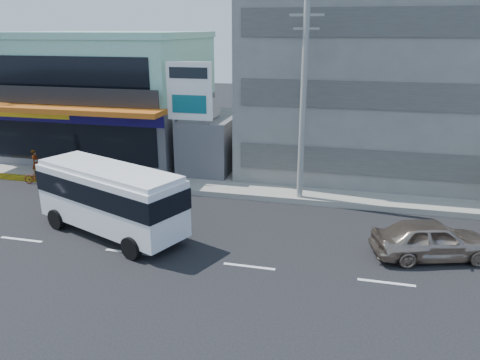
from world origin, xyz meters
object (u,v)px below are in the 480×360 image
Objects in this scene: shop_building at (111,98)px; billboard at (190,98)px; minibus at (110,195)px; utility_pole_near at (303,103)px; sedan at (432,239)px; motorcycle_rider at (37,173)px; concrete_building at (385,56)px; satellite_dish at (208,117)px.

billboard is at bearing -32.32° from shop_building.
shop_building is at bearing 117.70° from minibus.
shop_building reaches higher than minibus.
utility_pole_near reaches higher than sedan.
utility_pole_near is 2.17× the size of sedan.
minibus is at bearing -34.69° from motorcycle_rider.
shop_building is 14.23m from minibus.
concrete_building is 21.75m from motorcycle_rider.
minibus is (-0.97, -7.70, -3.12)m from billboard.
minibus is at bearing -130.34° from concrete_building.
sedan is (5.76, -4.99, -4.37)m from utility_pole_near.
billboard is 3.43× the size of motorcycle_rider.
motorcycle_rider is (-7.66, 5.30, -1.15)m from minibus.
concrete_building is at bearing 3.35° from shop_building.
billboard is (7.50, -4.75, 0.93)m from shop_building.
utility_pole_near is 15.79m from motorcycle_rider.
utility_pole_near is at bearing 2.27° from motorcycle_rider.
concrete_building is 18.46m from minibus.
shop_building is at bearing 147.68° from billboard.
motorcycle_rider reaches higher than sedan.
billboard reaches higher than motorcycle_rider.
shop_building is 8.92m from billboard.
utility_pole_near is at bearing -117.76° from concrete_building.
billboard is at bearing 82.85° from minibus.
utility_pole_near reaches higher than motorcycle_rider.
concrete_building is 2.32× the size of billboard.
shop_building is at bearing -176.65° from concrete_building.
concrete_building is 10.67× the size of satellite_dish.
utility_pole_near is (-4.00, -7.60, -1.85)m from concrete_building.
satellite_dish is 0.15× the size of utility_pole_near.
concrete_building is 8.79m from utility_pole_near.
billboard is 0.69× the size of utility_pole_near.
motorcycle_rider is (-19.12, -8.20, -6.34)m from concrete_building.
minibus reaches higher than sedan.
concrete_building reaches higher than sedan.
satellite_dish is 7.17m from utility_pole_near.
satellite_dish is 10.46m from motorcycle_rider.
concrete_building is 3.48× the size of sedan.
satellite_dish is 0.33× the size of sedan.
utility_pole_near is 8.78m from sedan.
minibus reaches higher than motorcycle_rider.
concrete_building is at bearing 28.92° from billboard.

